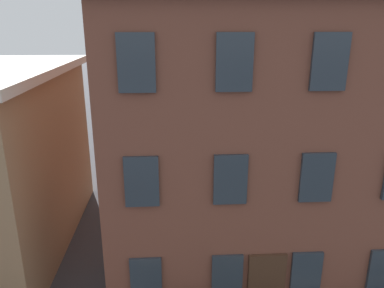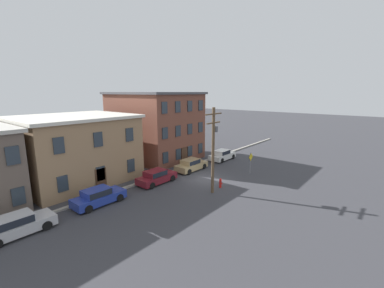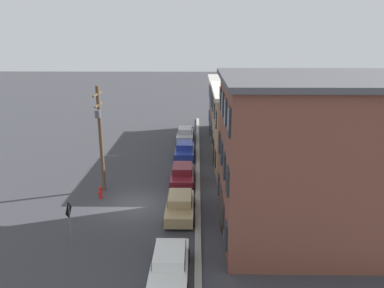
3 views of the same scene
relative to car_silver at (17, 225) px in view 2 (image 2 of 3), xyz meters
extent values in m
plane|color=#38383D|center=(17.06, -3.04, -0.75)|extent=(200.00, 200.00, 0.00)
cube|color=#9E998E|center=(17.06, 1.46, -0.67)|extent=(56.00, 0.36, 0.16)
cube|color=#2D3842|center=(1.10, 2.90, 0.86)|extent=(0.90, 0.10, 1.40)
cube|color=#2D3842|center=(1.10, 2.90, 4.08)|extent=(0.90, 0.10, 1.40)
cube|color=#9E7A56|center=(8.03, 7.58, 2.61)|extent=(10.80, 9.26, 6.73)
cube|color=silver|center=(8.03, 7.58, 6.13)|extent=(11.30, 9.76, 0.30)
cube|color=#2D3842|center=(4.42, 2.90, 0.93)|extent=(0.90, 0.10, 1.40)
cube|color=#2D3842|center=(4.42, 2.90, 4.30)|extent=(0.90, 0.10, 1.40)
cube|color=#2D3842|center=(8.03, 2.90, 0.93)|extent=(0.90, 0.10, 1.40)
cube|color=#2D3842|center=(8.03, 2.90, 4.30)|extent=(0.90, 0.10, 1.40)
cube|color=#2D3842|center=(11.63, 2.90, 0.93)|extent=(0.90, 0.10, 1.40)
cube|color=#2D3842|center=(11.63, 2.90, 4.30)|extent=(0.90, 0.10, 1.40)
cube|color=#472D1E|center=(8.03, 2.90, 0.35)|extent=(1.10, 0.10, 2.20)
cube|color=brown|center=(20.31, 8.52, 3.81)|extent=(9.33, 11.12, 9.12)
cube|color=#4C4C51|center=(20.31, 8.52, 8.52)|extent=(9.83, 11.62, 0.30)
cube|color=#2D3842|center=(16.82, 2.90, 0.77)|extent=(0.90, 0.10, 1.40)
cube|color=#2D3842|center=(16.82, 2.90, 3.81)|extent=(0.90, 0.10, 1.40)
cube|color=#2D3842|center=(16.82, 2.90, 6.85)|extent=(0.90, 0.10, 1.40)
cube|color=#2D3842|center=(19.15, 2.90, 0.77)|extent=(0.90, 0.10, 1.40)
cube|color=#2D3842|center=(19.15, 2.90, 3.81)|extent=(0.90, 0.10, 1.40)
cube|color=#2D3842|center=(19.15, 2.90, 6.85)|extent=(0.90, 0.10, 1.40)
cube|color=#2D3842|center=(21.48, 2.90, 0.77)|extent=(0.90, 0.10, 1.40)
cube|color=#2D3842|center=(21.48, 2.90, 3.81)|extent=(0.90, 0.10, 1.40)
cube|color=#2D3842|center=(21.48, 2.90, 6.85)|extent=(0.90, 0.10, 1.40)
cube|color=#2D3842|center=(23.81, 2.90, 0.77)|extent=(0.90, 0.10, 1.40)
cube|color=#2D3842|center=(23.81, 2.90, 3.81)|extent=(0.90, 0.10, 1.40)
cube|color=#2D3842|center=(23.81, 2.90, 6.85)|extent=(0.90, 0.10, 1.40)
cube|color=#472D1E|center=(20.31, 2.90, 0.35)|extent=(1.10, 0.10, 2.20)
cube|color=#B7B7BC|center=(0.07, 0.00, -0.22)|extent=(4.40, 1.80, 0.70)
cube|color=#B7B7BC|center=(-0.13, 0.00, 0.41)|extent=(2.20, 1.51, 0.55)
cube|color=#1E232D|center=(-0.13, 0.00, 0.41)|extent=(2.02, 1.58, 0.48)
cylinder|color=black|center=(1.52, 0.85, -0.42)|extent=(0.66, 0.22, 0.66)
cylinder|color=black|center=(1.52, -0.85, -0.42)|extent=(0.66, 0.22, 0.66)
cube|color=#233899|center=(6.13, 0.15, -0.22)|extent=(4.40, 1.80, 0.70)
cube|color=#233899|center=(5.93, 0.15, 0.41)|extent=(2.20, 1.51, 0.55)
cube|color=#1E232D|center=(5.93, 0.15, 0.41)|extent=(2.02, 1.58, 0.48)
cylinder|color=black|center=(7.58, 1.00, -0.42)|extent=(0.66, 0.22, 0.66)
cylinder|color=black|center=(7.58, -0.70, -0.42)|extent=(0.66, 0.22, 0.66)
cylinder|color=black|center=(4.68, 1.00, -0.42)|extent=(0.66, 0.22, 0.66)
cylinder|color=black|center=(4.68, -0.70, -0.42)|extent=(0.66, 0.22, 0.66)
cube|color=maroon|center=(12.84, 0.20, -0.22)|extent=(4.40, 1.80, 0.70)
cube|color=maroon|center=(12.64, 0.20, 0.41)|extent=(2.20, 1.51, 0.55)
cube|color=#1E232D|center=(12.64, 0.20, 0.41)|extent=(2.02, 1.58, 0.48)
cylinder|color=black|center=(14.29, 1.05, -0.42)|extent=(0.66, 0.22, 0.66)
cylinder|color=black|center=(14.29, -0.65, -0.42)|extent=(0.66, 0.22, 0.66)
cylinder|color=black|center=(11.39, 1.05, -0.42)|extent=(0.66, 0.22, 0.66)
cylinder|color=black|center=(11.39, -0.65, -0.42)|extent=(0.66, 0.22, 0.66)
cube|color=tan|center=(18.61, 0.26, -0.22)|extent=(4.40, 1.80, 0.70)
cube|color=tan|center=(18.41, 0.26, 0.41)|extent=(2.20, 1.51, 0.55)
cube|color=#1E232D|center=(18.41, 0.26, 0.41)|extent=(2.02, 1.58, 0.48)
cylinder|color=black|center=(20.06, 1.11, -0.42)|extent=(0.66, 0.22, 0.66)
cylinder|color=black|center=(20.06, -0.59, -0.42)|extent=(0.66, 0.22, 0.66)
cylinder|color=black|center=(17.16, 1.11, -0.42)|extent=(0.66, 0.22, 0.66)
cylinder|color=black|center=(17.16, -0.59, -0.42)|extent=(0.66, 0.22, 0.66)
cube|color=silver|center=(25.25, 0.04, -0.22)|extent=(4.40, 1.80, 0.70)
cube|color=silver|center=(25.05, 0.04, 0.41)|extent=(2.20, 1.51, 0.55)
cube|color=#1E232D|center=(25.05, 0.04, 0.41)|extent=(2.02, 1.58, 0.48)
cylinder|color=black|center=(26.70, 0.89, -0.42)|extent=(0.66, 0.22, 0.66)
cylinder|color=black|center=(26.70, -0.81, -0.42)|extent=(0.66, 0.22, 0.66)
cylinder|color=black|center=(23.80, 0.89, -0.42)|extent=(0.66, 0.22, 0.66)
cylinder|color=black|center=(23.80, -0.81, -0.42)|extent=(0.66, 0.22, 0.66)
cylinder|color=slate|center=(22.01, -5.89, 0.43)|extent=(0.08, 0.08, 2.35)
cube|color=yellow|center=(22.01, -5.92, 1.27)|extent=(0.95, 0.03, 0.95)
cube|color=black|center=(22.01, -5.91, 1.27)|extent=(1.02, 0.02, 1.02)
cylinder|color=brown|center=(14.42, -5.82, 3.30)|extent=(0.28, 0.28, 8.09)
cube|color=brown|center=(14.42, -5.82, 6.74)|extent=(2.40, 0.12, 0.12)
cube|color=brown|center=(14.42, -5.82, 5.94)|extent=(2.00, 0.12, 0.12)
cylinder|color=#515156|center=(14.77, -5.82, 5.34)|extent=(0.44, 0.44, 0.55)
cylinder|color=red|center=(15.99, -5.69, -0.35)|extent=(0.24, 0.24, 0.80)
sphere|color=red|center=(15.99, -5.69, 0.10)|extent=(0.22, 0.22, 0.22)
cylinder|color=red|center=(15.99, -5.85, -0.30)|extent=(0.10, 0.12, 0.10)
camera|label=1|loc=(17.59, -6.12, 7.77)|focal=35.00mm
camera|label=2|loc=(-4.64, -19.02, 8.68)|focal=24.00mm
camera|label=3|loc=(41.21, 1.38, 10.83)|focal=35.00mm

